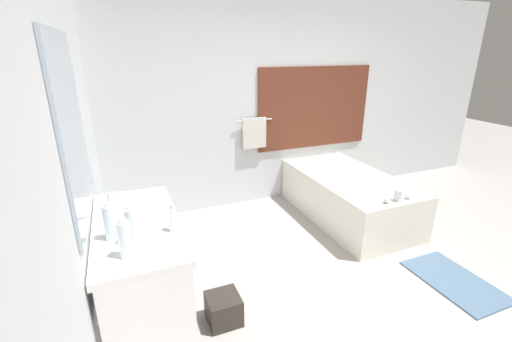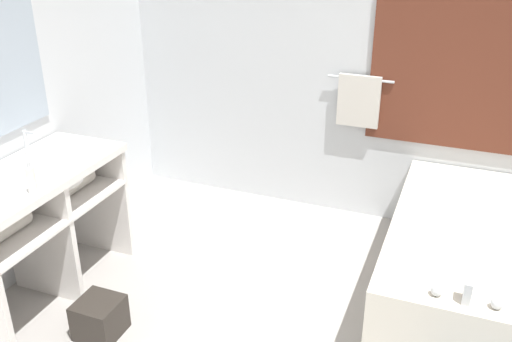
% 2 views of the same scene
% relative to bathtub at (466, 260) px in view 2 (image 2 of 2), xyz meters
% --- Properties ---
extents(wall_back_with_blinds, '(7.40, 0.13, 2.70)m').
position_rel_bathtub_xyz_m(wall_back_with_blinds, '(-0.60, 0.93, 1.04)').
color(wall_back_with_blinds, silver).
rests_on(wall_back_with_blinds, ground_plane).
extents(vanity_counter, '(0.57, 1.22, 0.88)m').
position_rel_bathtub_xyz_m(vanity_counter, '(-2.52, -0.88, 0.33)').
color(vanity_counter, white).
rests_on(vanity_counter, ground_plane).
extents(sink_faucet, '(0.09, 0.04, 0.18)m').
position_rel_bathtub_xyz_m(sink_faucet, '(-2.67, -0.73, 0.66)').
color(sink_faucet, silver).
rests_on(sink_faucet, vanity_counter).
extents(bathtub, '(0.94, 1.78, 0.67)m').
position_rel_bathtub_xyz_m(bathtub, '(0.00, 0.00, 0.00)').
color(bathtub, silver).
rests_on(bathtub, ground_plane).
extents(soap_dispenser, '(0.05, 0.05, 0.19)m').
position_rel_bathtub_xyz_m(soap_dispenser, '(-2.30, -1.12, 0.66)').
color(soap_dispenser, white).
rests_on(soap_dispenser, vanity_counter).
extents(waste_bin, '(0.25, 0.25, 0.23)m').
position_rel_bathtub_xyz_m(waste_bin, '(-1.97, -1.12, -0.19)').
color(waste_bin, '#2D2823').
rests_on(waste_bin, ground_plane).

